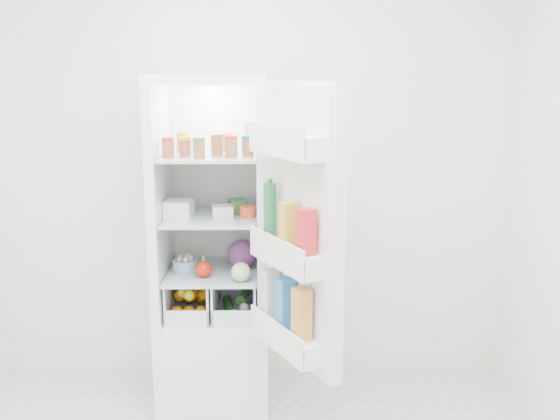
{
  "coord_description": "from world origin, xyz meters",
  "views": [
    {
      "loc": [
        0.14,
        -2.09,
        1.8
      ],
      "look_at": [
        0.16,
        0.95,
        1.14
      ],
      "focal_mm": 40.0,
      "sensor_mm": 36.0,
      "label": 1
    }
  ],
  "objects_px": {
    "red_cabbage": "(242,254)",
    "fridge_door": "(297,234)",
    "mushroom_bowl": "(185,265)",
    "refrigerator": "(215,281)"
  },
  "relations": [
    {
      "from": "red_cabbage",
      "to": "fridge_door",
      "type": "height_order",
      "value": "fridge_door"
    },
    {
      "from": "red_cabbage",
      "to": "fridge_door",
      "type": "bearing_deg",
      "value": -63.69
    },
    {
      "from": "red_cabbage",
      "to": "mushroom_bowl",
      "type": "xyz_separation_m",
      "value": [
        -0.31,
        -0.04,
        -0.05
      ]
    },
    {
      "from": "refrigerator",
      "to": "fridge_door",
      "type": "xyz_separation_m",
      "value": [
        0.44,
        -0.6,
        0.43
      ]
    },
    {
      "from": "refrigerator",
      "to": "red_cabbage",
      "type": "distance_m",
      "value": 0.23
    },
    {
      "from": "refrigerator",
      "to": "red_cabbage",
      "type": "relative_size",
      "value": 11.15
    },
    {
      "from": "red_cabbage",
      "to": "fridge_door",
      "type": "relative_size",
      "value": 0.12
    },
    {
      "from": "fridge_door",
      "to": "mushroom_bowl",
      "type": "bearing_deg",
      "value": 20.31
    },
    {
      "from": "refrigerator",
      "to": "mushroom_bowl",
      "type": "distance_m",
      "value": 0.2
    },
    {
      "from": "red_cabbage",
      "to": "mushroom_bowl",
      "type": "relative_size",
      "value": 1.21
    }
  ]
}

